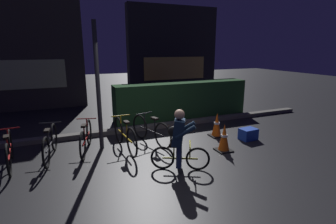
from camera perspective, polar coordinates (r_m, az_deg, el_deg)
ground_plane at (r=5.78m, az=0.48°, el=-10.22°), size 40.00×40.00×0.00m
sidewalk_curb at (r=7.70m, az=-6.00°, el=-3.54°), size 12.00×0.24×0.12m
hedge_row at (r=9.02m, az=3.23°, el=2.75°), size 4.80×0.70×1.23m
storefront_left at (r=11.44m, az=-31.17°, el=11.32°), size 5.00×0.54×4.47m
storefront_right at (r=13.17m, az=1.12°, el=13.19°), size 4.63×0.54×4.38m
street_post at (r=6.16m, az=-15.32°, el=5.29°), size 0.10×0.10×2.98m
parked_bike_leftmost at (r=6.20m, az=-31.85°, el=-7.33°), size 0.46×1.62×0.75m
parked_bike_left_mid at (r=6.22m, az=-24.73°, el=-6.40°), size 0.46×1.63×0.75m
parked_bike_center_left at (r=6.31m, az=-17.79°, el=-5.50°), size 0.50×1.58×0.74m
parked_bike_center_right at (r=6.21m, az=-9.60°, el=-5.13°), size 0.46×1.71×0.79m
parked_bike_right_mid at (r=6.53m, az=-3.85°, el=-4.12°), size 0.56×1.58×0.76m
traffic_cone_near at (r=6.20m, az=12.38°, el=-5.66°), size 0.36×0.36×0.66m
traffic_cone_far at (r=7.17m, az=10.80°, el=-2.88°), size 0.36×0.36×0.66m
blue_crate at (r=7.18m, az=17.42°, el=-4.70°), size 0.46×0.36×0.30m
cyclist at (r=5.07m, az=2.45°, el=-6.16°), size 1.08×0.67×1.25m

